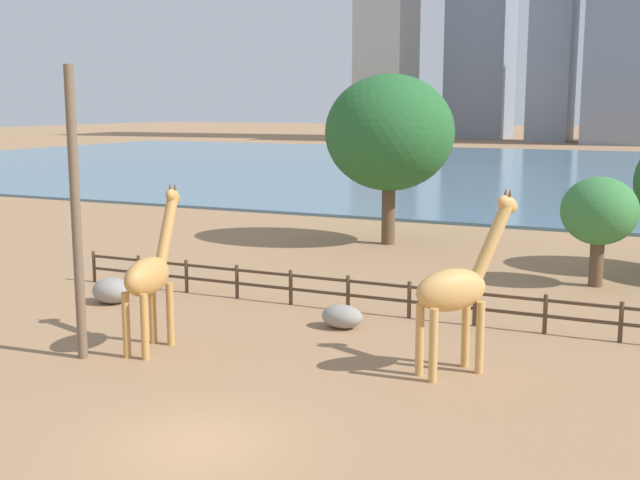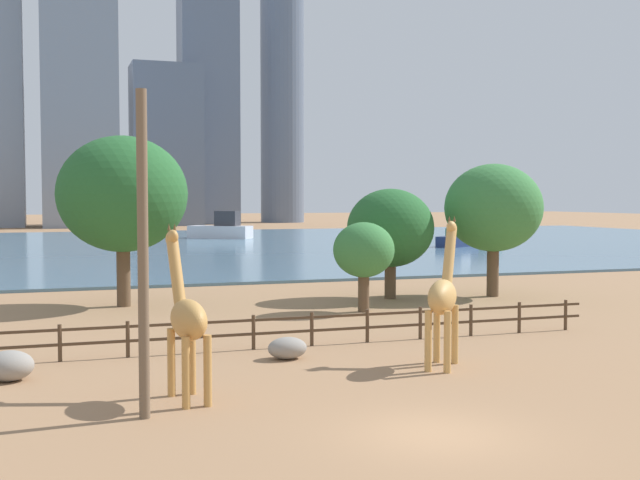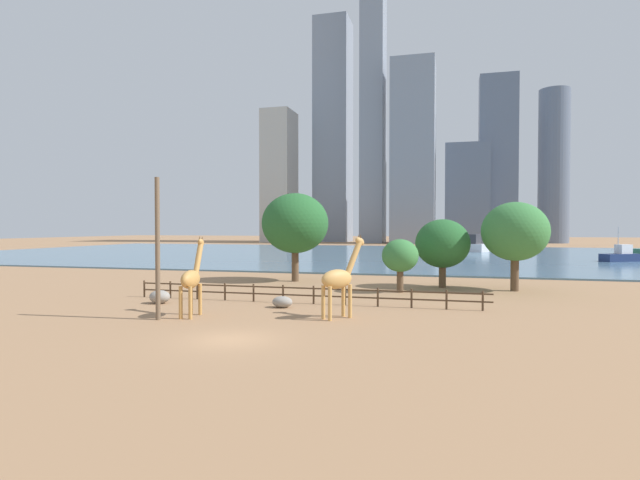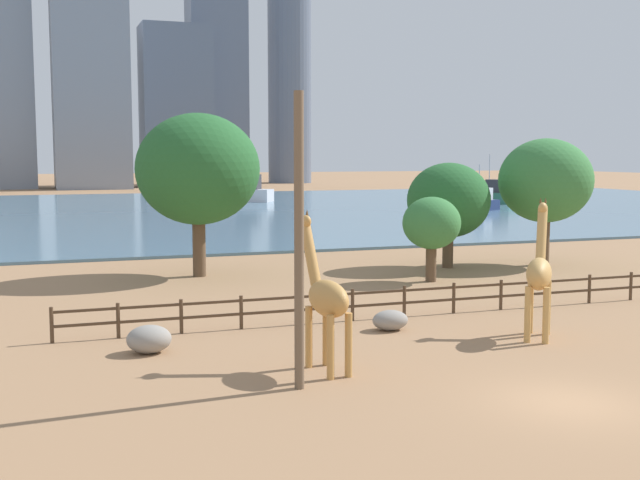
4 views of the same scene
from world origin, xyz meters
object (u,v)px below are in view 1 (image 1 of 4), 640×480
object	(u,v)px
utility_pole	(76,215)
boulder_near_fence	(342,316)
giraffe_companion	(457,289)
tree_left_small	(599,212)
boulder_by_pole	(112,291)
tree_right_tall	(390,133)
giraffe_tall	(150,275)

from	to	relation	value
utility_pole	boulder_near_fence	xyz separation A→B (m)	(5.66, 6.12, -3.83)
giraffe_companion	tree_left_small	xyz separation A→B (m)	(2.34, 12.95, 0.67)
giraffe_companion	boulder_by_pole	xyz separation A→B (m)	(-13.79, 2.38, -1.91)
utility_pole	boulder_by_pole	xyz separation A→B (m)	(-3.51, 5.63, -3.74)
tree_right_tall	giraffe_tall	bearing A→B (deg)	-90.25
boulder_near_fence	tree_left_small	distance (m)	12.54
giraffe_companion	utility_pole	xyz separation A→B (m)	(-10.28, -3.25, 1.83)
boulder_by_pole	giraffe_companion	bearing A→B (deg)	-9.79
tree_right_tall	tree_left_small	bearing A→B (deg)	-28.08
tree_right_tall	boulder_by_pole	bearing A→B (deg)	-106.69
giraffe_companion	boulder_near_fence	bearing A→B (deg)	95.56
giraffe_companion	utility_pole	distance (m)	10.94
boulder_near_fence	tree_left_small	world-z (taller)	tree_left_small
boulder_near_fence	giraffe_tall	bearing A→B (deg)	-133.18
tree_right_tall	boulder_near_fence	bearing A→B (deg)	-75.32
boulder_by_pole	tree_left_small	xyz separation A→B (m)	(16.13, 10.57, 2.58)
giraffe_companion	boulder_by_pole	distance (m)	14.12
giraffe_tall	tree_right_tall	size ratio (longest dim) A/B	0.55
utility_pole	tree_right_tall	world-z (taller)	tree_right_tall
utility_pole	giraffe_tall	bearing A→B (deg)	48.58
giraffe_tall	utility_pole	xyz separation A→B (m)	(-1.36, -1.54, 1.91)
boulder_by_pole	tree_right_tall	distance (m)	18.08
tree_left_small	boulder_by_pole	bearing A→B (deg)	-146.76
giraffe_tall	boulder_by_pole	bearing A→B (deg)	43.56
utility_pole	boulder_near_fence	world-z (taller)	utility_pole
tree_right_tall	tree_left_small	world-z (taller)	tree_right_tall
utility_pole	boulder_by_pole	size ratio (longest dim) A/B	5.59
tree_right_tall	tree_left_small	distance (m)	12.97
giraffe_companion	boulder_near_fence	distance (m)	5.80
tree_right_tall	tree_left_small	size ratio (longest dim) A/B	1.99
tree_left_small	giraffe_tall	bearing A→B (deg)	-127.55
giraffe_tall	utility_pole	bearing A→B (deg)	132.15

